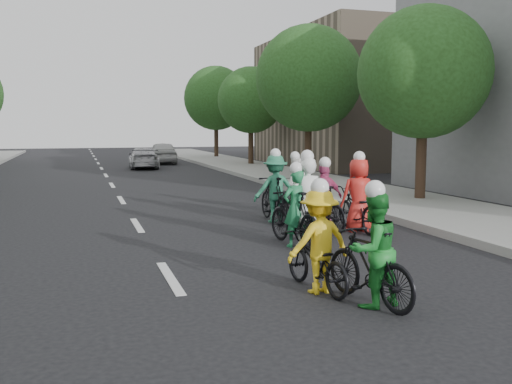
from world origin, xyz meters
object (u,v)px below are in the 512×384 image
follow_car_trail (163,153)px  cyclist_3 (323,204)px  cyclist_5 (295,215)px  cyclist_6 (294,192)px  cyclist_1 (371,258)px  cyclist_4 (357,203)px  cyclist_7 (275,194)px  follow_car_lead (144,158)px  cyclist_0 (305,215)px  cyclist_2 (318,251)px

follow_car_trail → cyclist_3: bearing=92.8°
cyclist_5 → cyclist_6: size_ratio=0.96×
cyclist_1 → cyclist_4: size_ratio=0.93×
cyclist_4 → cyclist_7: size_ratio=1.00×
cyclist_4 → follow_car_lead: (-2.33, 21.57, -0.04)m
cyclist_4 → cyclist_6: size_ratio=0.96×
cyclist_3 → cyclist_7: 1.69m
cyclist_0 → cyclist_6: 4.09m
cyclist_5 → follow_car_trail: size_ratio=0.45×
cyclist_1 → follow_car_lead: cyclist_1 is taller
cyclist_1 → cyclist_6: bearing=-115.8°
cyclist_2 → cyclist_7: bearing=-112.3°
cyclist_6 → cyclist_0: bearing=80.5°
cyclist_2 → cyclist_3: size_ratio=0.90×
cyclist_1 → cyclist_7: size_ratio=0.93×
cyclist_3 → cyclist_5: (-1.17, -1.23, -0.02)m
cyclist_5 → cyclist_6: bearing=-120.8°
follow_car_lead → cyclist_5: bearing=94.8°
cyclist_2 → cyclist_7: (1.41, 5.85, 0.11)m
cyclist_1 → cyclist_4: 5.45m
cyclist_1 → cyclist_7: 6.71m
cyclist_3 → cyclist_7: bearing=-78.5°
cyclist_5 → follow_car_lead: size_ratio=0.47×
follow_car_trail → cyclist_2: bearing=89.0°
follow_car_lead → follow_car_trail: follow_car_trail is taller
cyclist_2 → cyclist_5: bearing=-114.2°
cyclist_0 → follow_car_lead: (-0.61, 22.70, -0.02)m
cyclist_1 → follow_car_lead: (0.02, 26.49, -0.04)m
cyclist_0 → cyclist_7: bearing=-89.1°
cyclist_5 → follow_car_trail: 26.86m
cyclist_1 → cyclist_5: cyclist_5 is taller
cyclist_4 → cyclist_6: cyclist_4 is taller
follow_car_lead → cyclist_3: bearing=97.9°
cyclist_7 → follow_car_trail: bearing=-91.9°
cyclist_3 → follow_car_lead: 21.49m
cyclist_5 → follow_car_lead: bearing=-98.7°
follow_car_lead → cyclist_1: bearing=93.7°
cyclist_0 → follow_car_lead: cyclist_0 is taller
cyclist_0 → cyclist_4: bearing=-138.5°
cyclist_1 → follow_car_trail: bearing=-105.0°
cyclist_2 → cyclist_6: bearing=-117.4°
cyclist_4 → follow_car_trail: cyclist_4 is taller
cyclist_5 → cyclist_7: (0.57, 2.81, 0.10)m
cyclist_0 → cyclist_5: bearing=-2.8°
cyclist_1 → follow_car_lead: bearing=-101.9°
cyclist_7 → follow_car_trail: size_ratio=0.45×
cyclist_3 → cyclist_7: cyclist_7 is taller
cyclist_1 → cyclist_3: (1.59, 5.06, -0.00)m
cyclist_5 → cyclist_4: bearing=-160.1°
cyclist_3 → cyclist_4: cyclist_4 is taller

